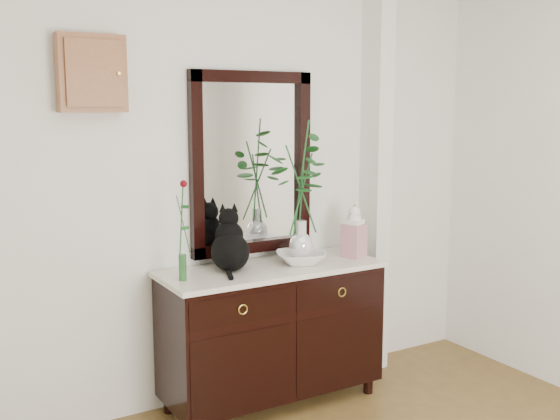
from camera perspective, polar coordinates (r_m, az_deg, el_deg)
wall_back at (r=3.95m, az=-3.83°, el=2.72°), size 3.60×0.04×2.70m
pilaster at (r=4.42m, az=8.33°, el=3.31°), size 0.12×0.20×2.70m
sideboard at (r=3.98m, az=-0.74°, el=-10.19°), size 1.33×0.52×0.82m
wall_mirror at (r=3.98m, az=-2.46°, el=4.07°), size 0.80×0.06×1.10m
key_cabinet at (r=3.59m, az=-16.09°, el=11.35°), size 0.35×0.10×0.40m
cat at (r=3.75m, az=-4.37°, el=-2.57°), size 0.34×0.38×0.36m
lotus_bowl at (r=3.93m, az=1.82°, el=-4.18°), size 0.37×0.37×0.07m
vase_branches at (r=3.86m, az=1.85°, el=1.73°), size 0.45×0.45×0.85m
bud_vase_rose at (r=3.54m, az=-8.55°, el=-1.73°), size 0.08×0.08×0.56m
ginger_jar at (r=4.10m, az=6.47°, el=-1.79°), size 0.16×0.16×0.33m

